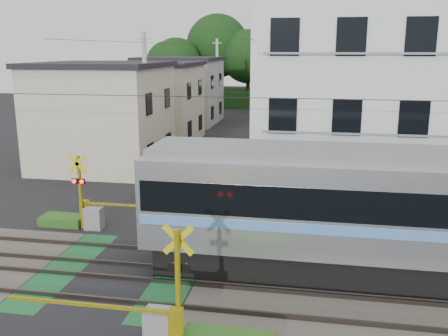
% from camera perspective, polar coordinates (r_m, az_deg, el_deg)
% --- Properties ---
extents(ground, '(120.00, 120.00, 0.00)m').
position_cam_1_polar(ground, '(16.88, -11.87, -11.58)').
color(ground, black).
extents(track_bed, '(120.00, 120.00, 0.14)m').
position_cam_1_polar(track_bed, '(16.87, -11.87, -11.47)').
color(track_bed, '#47423A').
rests_on(track_bed, ground).
extents(crossing_signal_near, '(4.74, 0.65, 3.09)m').
position_cam_1_polar(crossing_signal_near, '(12.70, -7.13, -16.67)').
color(crossing_signal_near, yellow).
rests_on(crossing_signal_near, ground).
extents(crossing_signal_far, '(4.74, 0.65, 3.09)m').
position_cam_1_polar(crossing_signal_far, '(20.73, -14.85, -4.85)').
color(crossing_signal_far, yellow).
rests_on(crossing_signal_far, ground).
extents(apartment_block, '(10.20, 8.36, 9.30)m').
position_cam_1_polar(apartment_block, '(23.84, 16.35, 7.14)').
color(apartment_block, silver).
rests_on(apartment_block, ground).
extents(houses_row, '(22.07, 31.35, 6.80)m').
position_cam_1_polar(houses_row, '(40.61, 2.11, 8.07)').
color(houses_row, beige).
rests_on(houses_row, ground).
extents(tree_hill, '(40.00, 12.50, 11.64)m').
position_cam_1_polar(tree_hill, '(63.17, 5.88, 11.72)').
color(tree_hill, black).
rests_on(tree_hill, ground).
extents(catenary, '(60.00, 5.04, 7.00)m').
position_cam_1_polar(catenary, '(14.53, 9.94, -0.15)').
color(catenary, '#2D2D33').
rests_on(catenary, ground).
extents(utility_poles, '(7.90, 42.00, 8.00)m').
position_cam_1_polar(utility_poles, '(37.89, -0.49, 8.96)').
color(utility_poles, '#A5A5A0').
rests_on(utility_poles, ground).
extents(pedestrian, '(0.67, 0.47, 1.74)m').
position_cam_1_polar(pedestrian, '(48.85, 3.30, 6.17)').
color(pedestrian, '#2C3037').
rests_on(pedestrian, ground).
extents(weed_patches, '(10.25, 8.80, 0.40)m').
position_cam_1_polar(weed_patches, '(16.18, -6.12, -11.78)').
color(weed_patches, '#2D5E1E').
rests_on(weed_patches, ground).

